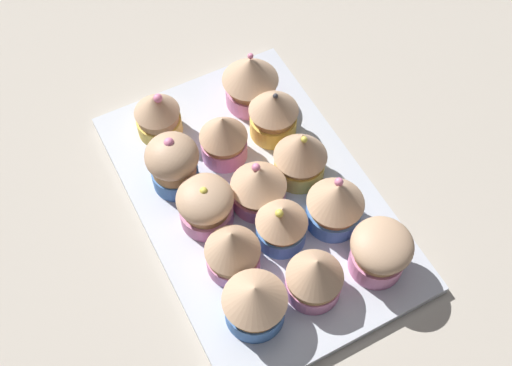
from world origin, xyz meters
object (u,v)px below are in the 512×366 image
object	(u,v)px
cupcake_11	(301,154)
cupcake_5	(223,137)
cupcake_2	(204,201)
cupcake_4	(255,302)
cupcake_13	(380,251)
cupcake_10	(274,113)
cupcake_3	(232,249)
cupcake_6	(258,186)
cupcake_9	(250,80)
baking_tray	(256,199)
cupcake_0	(157,114)
cupcake_12	(335,203)
cupcake_7	(279,224)
cupcake_8	(316,275)
cupcake_1	(173,163)

from	to	relation	value
cupcake_11	cupcake_5	bearing A→B (deg)	-134.66
cupcake_2	cupcake_4	distance (cm)	12.89
cupcake_13	cupcake_10	bearing A→B (deg)	-176.79
cupcake_3	cupcake_2	bearing A→B (deg)	-179.28
cupcake_6	cupcake_9	bearing A→B (deg)	155.67
baking_tray	cupcake_9	size ratio (longest dim) A/B	4.95
cupcake_6	cupcake_5	bearing A→B (deg)	-176.47
cupcake_0	cupcake_2	bearing A→B (deg)	-1.08
baking_tray	cupcake_12	xyz separation A→B (cm)	(6.55, 6.19, 4.16)
cupcake_0	cupcake_4	world-z (taller)	cupcake_4
cupcake_7	cupcake_12	xyz separation A→B (cm)	(0.72, 6.46, 0.29)
cupcake_11	cupcake_12	xyz separation A→B (cm)	(7.07, 0.27, -0.32)
cupcake_0	cupcake_5	xyz separation A→B (cm)	(6.82, 5.32, 0.26)
cupcake_3	cupcake_7	world-z (taller)	cupcake_3
cupcake_10	cupcake_3	bearing A→B (deg)	-41.88
cupcake_12	cupcake_13	distance (cm)	7.02
cupcake_2	cupcake_12	size ratio (longest dim) A/B	0.88
cupcake_13	cupcake_11	bearing A→B (deg)	-174.33
cupcake_9	cupcake_10	distance (cm)	5.47
cupcake_3	cupcake_8	size ratio (longest dim) A/B	1.05
cupcake_3	cupcake_7	xyz separation A→B (cm)	(-0.52, 5.78, -0.39)
cupcake_1	cupcake_11	world-z (taller)	cupcake_1
cupcake_10	cupcake_12	size ratio (longest dim) A/B	1.01
cupcake_0	cupcake_10	xyz separation A→B (cm)	(6.49, 12.04, 0.38)
cupcake_4	cupcake_10	distance (cm)	23.46
cupcake_1	cupcake_8	xyz separation A→B (cm)	(18.70, 7.33, -0.51)
cupcake_5	cupcake_13	size ratio (longest dim) A/B	1.08
cupcake_9	cupcake_12	size ratio (longest dim) A/B	1.07
baking_tray	cupcake_10	xyz separation A→B (cm)	(-7.27, 6.14, 4.27)
cupcake_9	cupcake_13	bearing A→B (deg)	3.04
baking_tray	cupcake_1	xyz separation A→B (cm)	(-6.01, -7.21, 4.57)
cupcake_5	cupcake_0	bearing A→B (deg)	-142.06
cupcake_0	cupcake_4	bearing A→B (deg)	-1.67
cupcake_1	cupcake_9	bearing A→B (deg)	117.10
cupcake_11	cupcake_13	world-z (taller)	cupcake_11
cupcake_9	cupcake_0	bearing A→B (deg)	-95.03
cupcake_2	cupcake_6	distance (cm)	6.13
cupcake_7	cupcake_2	bearing A→B (deg)	-137.03
cupcake_2	baking_tray	bearing A→B (deg)	85.52
cupcake_6	cupcake_7	distance (cm)	5.23
cupcake_1	cupcake_13	size ratio (longest dim) A/B	1.22
cupcake_11	cupcake_12	bearing A→B (deg)	2.21
cupcake_11	cupcake_10	bearing A→B (deg)	178.08
cupcake_13	cupcake_8	bearing A→B (deg)	-96.21
cupcake_4	cupcake_13	world-z (taller)	cupcake_4
cupcake_0	cupcake_8	distance (cm)	27.13
cupcake_10	cupcake_7	bearing A→B (deg)	-26.11
cupcake_4	cupcake_5	xyz separation A→B (cm)	(-19.33, 6.08, -0.10)
cupcake_9	cupcake_13	xyz separation A→B (cm)	(26.20, 1.39, -0.60)
cupcake_4	cupcake_0	bearing A→B (deg)	178.33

